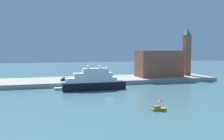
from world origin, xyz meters
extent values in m
plane|color=#3D6670|center=(0.00, 0.00, 0.00)|extent=(400.00, 400.00, 0.00)
cube|color=gray|center=(0.00, 27.44, 0.86)|extent=(110.00, 22.89, 1.71)
cube|color=black|center=(-3.49, 7.43, 1.40)|extent=(22.32, 3.88, 2.79)
cube|color=white|center=(-4.61, 7.43, 3.60)|extent=(17.85, 3.57, 1.61)
cube|color=white|center=(-3.94, 7.43, 5.27)|extent=(13.39, 3.26, 1.72)
cube|color=white|center=(-3.04, 7.43, 6.91)|extent=(8.93, 2.95, 1.56)
cylinder|color=silver|center=(-3.49, 7.43, 9.33)|extent=(0.16, 0.16, 3.29)
sphere|color=white|center=(-1.26, 7.43, 8.27)|extent=(1.16, 1.16, 1.16)
sphere|color=white|center=(-5.72, 7.43, 8.27)|extent=(1.16, 1.16, 1.16)
cube|color=#B7991E|center=(4.37, -26.32, 0.27)|extent=(3.54, 1.36, 0.54)
cube|color=#8C6647|center=(3.84, -26.32, 0.82)|extent=(1.56, 1.09, 0.56)
cylinder|color=#B2B2B2|center=(4.72, -26.32, 1.36)|extent=(0.06, 0.06, 1.63)
cone|color=red|center=(4.72, -26.32, 2.42)|extent=(1.41, 1.41, 0.49)
cube|color=silver|center=(-14.39, 10.86, 0.42)|extent=(5.43, 1.74, 0.85)
cube|color=#93513D|center=(31.40, 26.57, 7.76)|extent=(20.23, 10.49, 12.11)
cube|color=#93513D|center=(47.12, 28.19, 11.45)|extent=(2.99, 2.99, 19.47)
cone|color=#387A5B|center=(47.12, 28.19, 22.73)|extent=(3.89, 3.89, 3.11)
cube|color=black|center=(-11.78, 22.90, 2.09)|extent=(4.07, 1.80, 0.77)
cube|color=#262D33|center=(-11.98, 22.90, 2.74)|extent=(2.44, 1.62, 0.53)
cylinder|color=maroon|center=(-8.31, 18.90, 2.38)|extent=(0.36, 0.36, 1.34)
sphere|color=tan|center=(-8.31, 18.90, 3.17)|extent=(0.24, 0.24, 0.24)
cylinder|color=black|center=(-0.72, 17.71, 2.16)|extent=(0.38, 0.38, 0.90)
camera|label=1|loc=(-22.84, -79.09, 14.31)|focal=40.58mm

